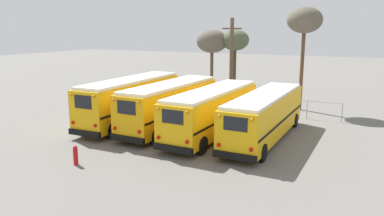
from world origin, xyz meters
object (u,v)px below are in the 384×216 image
at_px(bare_tree_1, 305,22).
at_px(bare_tree_0, 235,41).
at_px(utility_pole, 231,61).
at_px(school_bus_0, 131,99).
at_px(school_bus_1, 170,104).
at_px(bare_tree_2, 212,42).
at_px(school_bus_3, 265,115).
at_px(fire_hydrant, 76,155).
at_px(school_bus_2, 213,110).

bearing_deg(bare_tree_1, bare_tree_0, 142.94).
bearing_deg(utility_pole, school_bus_0, -111.52).
height_order(school_bus_1, bare_tree_0, bare_tree_0).
xyz_separation_m(school_bus_1, utility_pole, (0.67, 10.15, 2.30)).
relative_size(school_bus_0, school_bus_1, 1.04).
height_order(bare_tree_1, bare_tree_2, bare_tree_1).
bearing_deg(school_bus_3, bare_tree_0, 116.13).
distance_m(school_bus_1, fire_hydrant, 8.66).
xyz_separation_m(utility_pole, bare_tree_1, (6.27, 0.43, 3.46)).
bearing_deg(school_bus_3, bare_tree_2, 123.70).
bearing_deg(school_bus_0, bare_tree_0, 83.77).
xyz_separation_m(school_bus_1, school_bus_3, (6.67, 0.33, -0.14)).
distance_m(school_bus_0, utility_pole, 11.14).
distance_m(school_bus_2, school_bus_3, 3.38).
bearing_deg(bare_tree_0, school_bus_0, -96.23).
height_order(bare_tree_2, fire_hydrant, bare_tree_2).
xyz_separation_m(school_bus_3, bare_tree_2, (-10.58, 15.87, 3.93)).
bearing_deg(utility_pole, bare_tree_0, 107.59).
relative_size(school_bus_2, fire_hydrant, 10.24).
relative_size(school_bus_1, bare_tree_0, 1.48).
relative_size(school_bus_2, utility_pole, 1.34).
relative_size(utility_pole, bare_tree_1, 0.90).
distance_m(school_bus_3, utility_pole, 11.76).
relative_size(school_bus_3, bare_tree_0, 1.57).
height_order(school_bus_3, fire_hydrant, school_bus_3).
height_order(school_bus_2, school_bus_3, school_bus_2).
bearing_deg(bare_tree_2, fire_hydrant, -82.79).
relative_size(school_bus_0, utility_pole, 1.34).
bearing_deg(utility_pole, school_bus_2, -75.60).
height_order(utility_pole, bare_tree_0, utility_pole).
height_order(school_bus_0, utility_pole, utility_pole).
distance_m(school_bus_1, utility_pole, 10.43).
xyz_separation_m(school_bus_0, school_bus_3, (10.00, 0.34, -0.21)).
xyz_separation_m(school_bus_2, school_bus_3, (3.33, 0.55, -0.07)).
xyz_separation_m(bare_tree_1, bare_tree_2, (-10.85, 5.62, -1.97)).
bearing_deg(school_bus_0, utility_pole, 68.48).
xyz_separation_m(school_bus_2, bare_tree_1, (3.61, 10.80, 5.83)).
xyz_separation_m(school_bus_2, bare_tree_0, (-4.82, 17.16, 3.96)).
bearing_deg(school_bus_2, bare_tree_2, 113.81).
height_order(school_bus_1, fire_hydrant, school_bus_1).
bearing_deg(bare_tree_1, school_bus_3, -91.52).
distance_m(school_bus_3, fire_hydrant, 11.63).
height_order(school_bus_3, bare_tree_1, bare_tree_1).
xyz_separation_m(bare_tree_2, fire_hydrant, (3.13, -24.73, -5.02)).
height_order(utility_pole, bare_tree_1, bare_tree_1).
bearing_deg(school_bus_1, school_bus_0, -179.88).
distance_m(school_bus_3, bare_tree_2, 19.47).
relative_size(school_bus_1, utility_pole, 1.29).
bearing_deg(fire_hydrant, school_bus_0, 106.63).
xyz_separation_m(utility_pole, fire_hydrant, (-1.46, -18.68, -3.54)).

